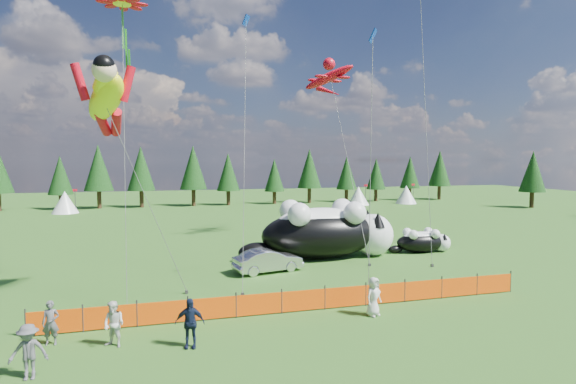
# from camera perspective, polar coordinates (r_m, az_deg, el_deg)

# --- Properties ---
(ground) EXTENTS (160.00, 160.00, 0.00)m
(ground) POSITION_cam_1_polar(r_m,az_deg,el_deg) (23.32, -0.27, -12.60)
(ground) COLOR #113509
(ground) RESTS_ON ground
(safety_fence) EXTENTS (22.06, 0.06, 1.10)m
(safety_fence) POSITION_cam_1_polar(r_m,az_deg,el_deg) (20.42, 1.99, -13.57)
(safety_fence) COLOR #262626
(safety_fence) RESTS_ON ground
(tree_line) EXTENTS (90.00, 4.00, 8.00)m
(tree_line) POSITION_cam_1_polar(r_m,az_deg,el_deg) (66.87, -10.38, 1.71)
(tree_line) COLOR black
(tree_line) RESTS_ON ground
(festival_tents) EXTENTS (50.00, 3.20, 2.80)m
(festival_tents) POSITION_cam_1_polar(r_m,az_deg,el_deg) (64.04, -0.10, -0.66)
(festival_tents) COLOR white
(festival_tents) RESTS_ON ground
(cat_large) EXTENTS (10.95, 4.02, 3.95)m
(cat_large) POSITION_cam_1_polar(r_m,az_deg,el_deg) (30.90, 4.99, -4.90)
(cat_large) COLOR black
(cat_large) RESTS_ON ground
(cat_small) EXTENTS (4.81, 1.96, 1.73)m
(cat_small) POSITION_cam_1_polar(r_m,az_deg,el_deg) (34.23, 16.77, -5.97)
(cat_small) COLOR black
(cat_small) RESTS_ON ground
(car) EXTENTS (4.39, 2.36, 1.38)m
(car) POSITION_cam_1_polar(r_m,az_deg,el_deg) (27.17, -2.53, -8.70)
(car) COLOR silver
(car) RESTS_ON ground
(spectator_a) EXTENTS (0.61, 0.42, 1.62)m
(spectator_a) POSITION_cam_1_polar(r_m,az_deg,el_deg) (18.98, -27.91, -14.47)
(spectator_a) COLOR #505054
(spectator_a) RESTS_ON ground
(spectator_b) EXTENTS (0.94, 0.84, 1.66)m
(spectator_b) POSITION_cam_1_polar(r_m,az_deg,el_deg) (17.84, -21.25, -15.39)
(spectator_b) COLOR silver
(spectator_b) RESTS_ON ground
(spectator_c) EXTENTS (1.14, 0.74, 1.80)m
(spectator_c) POSITION_cam_1_polar(r_m,az_deg,el_deg) (17.02, -12.37, -15.93)
(spectator_c) COLOR #121B33
(spectator_c) RESTS_ON ground
(spectator_d) EXTENTS (1.12, 0.58, 1.72)m
(spectator_d) POSITION_cam_1_polar(r_m,az_deg,el_deg) (16.52, -30.10, -17.15)
(spectator_d) COLOR #505054
(spectator_d) RESTS_ON ground
(spectator_e) EXTENTS (0.97, 0.83, 1.68)m
(spectator_e) POSITION_cam_1_polar(r_m,az_deg,el_deg) (20.12, 10.81, -12.91)
(spectator_e) COLOR silver
(spectator_e) RESTS_ON ground
(superhero_kite) EXTENTS (6.01, 5.18, 11.56)m
(superhero_kite) POSITION_cam_1_polar(r_m,az_deg,el_deg) (22.22, -22.12, 10.91)
(superhero_kite) COLOR #FFFC0D
(superhero_kite) RESTS_ON ground
(gecko_kite) EXTENTS (7.01, 14.09, 17.24)m
(gecko_kite) POSITION_cam_1_polar(r_m,az_deg,el_deg) (39.30, 5.21, 14.29)
(gecko_kite) COLOR red
(gecko_kite) RESTS_ON ground
(flower_kite) EXTENTS (2.96, 5.16, 14.75)m
(flower_kite) POSITION_cam_1_polar(r_m,az_deg,el_deg) (25.39, -20.30, 21.20)
(flower_kite) COLOR red
(flower_kite) RESTS_ON ground
(diamond_kite_a) EXTENTS (2.02, 7.88, 17.18)m
(diamond_kite_a) POSITION_cam_1_polar(r_m,az_deg,el_deg) (29.89, -5.36, 19.19)
(diamond_kite_a) COLOR #0B37AA
(diamond_kite_a) RESTS_ON ground
(diamond_kite_c) EXTENTS (1.54, 2.70, 13.59)m
(diamond_kite_c) POSITION_cam_1_polar(r_m,az_deg,el_deg) (23.85, 10.70, 17.35)
(diamond_kite_c) COLOR #0B37AA
(diamond_kite_c) RESTS_ON ground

